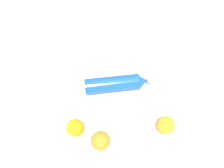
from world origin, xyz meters
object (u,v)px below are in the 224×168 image
(water_bottle, at_px, (117,83))
(orange_2, at_px, (166,125))
(orange_1, at_px, (75,128))
(orange_0, at_px, (100,141))

(water_bottle, bearing_deg, orange_2, -53.01)
(water_bottle, xyz_separation_m, orange_1, (-0.22, 0.18, 0.00))
(orange_0, relative_size, orange_1, 1.06)
(orange_0, height_order, orange_2, orange_0)
(orange_0, xyz_separation_m, orange_2, (0.06, -0.28, -0.00))
(orange_0, bearing_deg, water_bottle, -15.68)
(orange_1, height_order, orange_2, orange_2)
(orange_0, distance_m, orange_2, 0.28)
(water_bottle, relative_size, orange_1, 4.23)
(water_bottle, height_order, orange_1, orange_1)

